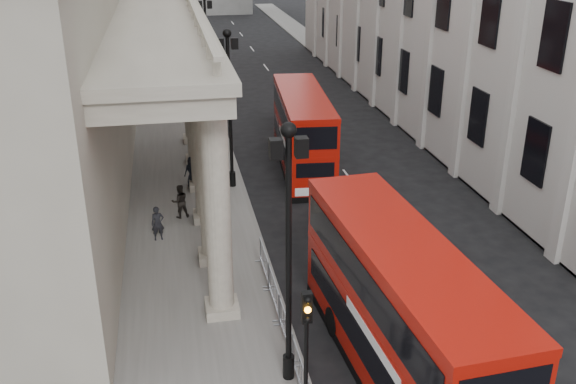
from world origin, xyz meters
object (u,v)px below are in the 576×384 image
at_px(pedestrian_b, 180,201).
at_px(bus_far, 303,130).
at_px(lamp_post_mid, 229,99).
at_px(pedestrian_a, 158,223).
at_px(lamp_post_north, 207,44).
at_px(pedestrian_c, 192,171).
at_px(lamp_post_south, 289,241).
at_px(bus_near, 399,309).
at_px(traffic_light, 306,335).

bearing_deg(pedestrian_b, bus_far, -153.81).
bearing_deg(lamp_post_mid, pedestrian_a, -124.84).
distance_m(lamp_post_north, pedestrian_a, 22.38).
relative_size(pedestrian_a, pedestrian_b, 0.94).
bearing_deg(pedestrian_a, pedestrian_c, 64.71).
xyz_separation_m(lamp_post_south, pedestrian_c, (-2.12, 16.44, -3.97)).
height_order(lamp_post_north, bus_near, lamp_post_north).
bearing_deg(lamp_post_south, lamp_post_north, 90.00).
xyz_separation_m(lamp_post_mid, bus_near, (3.35, -16.39, -2.44)).
xyz_separation_m(bus_far, pedestrian_a, (-8.28, -7.93, -1.40)).
bearing_deg(pedestrian_b, lamp_post_north, -110.78).
xyz_separation_m(lamp_post_mid, pedestrian_b, (-2.89, -3.48, -3.96)).
distance_m(lamp_post_mid, lamp_post_north, 16.00).
distance_m(lamp_post_south, lamp_post_north, 32.00).
xyz_separation_m(bus_near, bus_far, (0.99, 18.66, -0.16)).
relative_size(lamp_post_south, pedestrian_c, 5.09).
height_order(bus_far, pedestrian_c, bus_far).
bearing_deg(bus_near, lamp_post_north, 92.26).
height_order(lamp_post_north, pedestrian_b, lamp_post_north).
height_order(lamp_post_mid, pedestrian_b, lamp_post_mid).
distance_m(traffic_light, pedestrian_a, 13.19).
relative_size(lamp_post_south, pedestrian_b, 4.98).
bearing_deg(lamp_post_mid, pedestrian_b, -129.66).
relative_size(pedestrian_a, pedestrian_c, 0.96).
relative_size(lamp_post_south, bus_far, 0.80).
distance_m(pedestrian_b, pedestrian_c, 4.00).
distance_m(lamp_post_mid, traffic_light, 18.11).
bearing_deg(bus_far, pedestrian_b, -136.58).
bearing_deg(lamp_post_north, pedestrian_b, -98.43).
bearing_deg(pedestrian_c, lamp_post_south, -57.53).
relative_size(lamp_post_north, pedestrian_c, 5.09).
bearing_deg(pedestrian_a, traffic_light, -80.54).
relative_size(lamp_post_south, lamp_post_north, 1.00).
height_order(bus_near, pedestrian_c, bus_near).
distance_m(pedestrian_a, pedestrian_c, 6.37).
bearing_deg(lamp_post_mid, pedestrian_c, 168.19).
relative_size(bus_far, pedestrian_c, 6.36).
bearing_deg(lamp_post_south, pedestrian_c, 97.33).
height_order(lamp_post_north, bus_far, lamp_post_north).
relative_size(bus_near, bus_far, 1.07).
distance_m(pedestrian_a, pedestrian_b, 2.42).
bearing_deg(traffic_light, pedestrian_a, 108.11).
distance_m(lamp_post_mid, pedestrian_c, 4.52).
distance_m(lamp_post_north, pedestrian_c, 16.20).
height_order(lamp_post_south, pedestrian_a, lamp_post_south).
relative_size(bus_far, pedestrian_a, 6.60).
bearing_deg(pedestrian_a, lamp_post_mid, 46.52).
xyz_separation_m(bus_near, pedestrian_c, (-5.47, 16.83, -1.53)).
relative_size(bus_near, pedestrian_c, 6.78).
bearing_deg(lamp_post_mid, lamp_post_south, -90.00).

